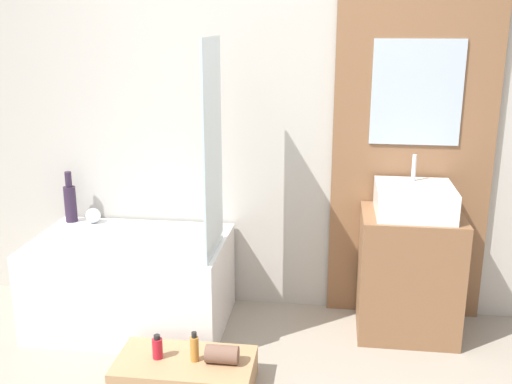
# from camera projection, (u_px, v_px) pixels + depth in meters

# --- Properties ---
(wall_tiled_back) EXTENTS (4.20, 0.06, 2.60)m
(wall_tiled_back) POSITION_uv_depth(u_px,v_px,m) (267.00, 101.00, 3.55)
(wall_tiled_back) COLOR #B7B2A8
(wall_tiled_back) RESTS_ON ground_plane
(wall_wood_accent) EXTENTS (0.92, 0.04, 2.60)m
(wall_wood_accent) POSITION_uv_depth(u_px,v_px,m) (415.00, 104.00, 3.39)
(wall_wood_accent) COLOR brown
(wall_wood_accent) RESTS_ON ground_plane
(bathtub) EXTENTS (1.11, 0.71, 0.53)m
(bathtub) POSITION_uv_depth(u_px,v_px,m) (132.00, 281.00, 3.54)
(bathtub) COLOR white
(bathtub) RESTS_ON ground_plane
(glass_shower_screen) EXTENTS (0.01, 0.45, 1.15)m
(glass_shower_screen) POSITION_uv_depth(u_px,v_px,m) (213.00, 149.00, 3.14)
(glass_shower_screen) COLOR silver
(glass_shower_screen) RESTS_ON bathtub
(wooden_step_bench) EXTENTS (0.68, 0.37, 0.15)m
(wooden_step_bench) POSITION_uv_depth(u_px,v_px,m) (185.00, 373.00, 2.96)
(wooden_step_bench) COLOR #A87F56
(wooden_step_bench) RESTS_ON ground_plane
(vanity_cabinet) EXTENTS (0.56, 0.45, 0.72)m
(vanity_cabinet) POSITION_uv_depth(u_px,v_px,m) (409.00, 274.00, 3.42)
(vanity_cabinet) COLOR brown
(vanity_cabinet) RESTS_ON ground_plane
(sink) EXTENTS (0.42, 0.40, 0.31)m
(sink) POSITION_uv_depth(u_px,v_px,m) (414.00, 200.00, 3.30)
(sink) COLOR white
(sink) RESTS_ON vanity_cabinet
(vase_tall_dark) EXTENTS (0.07, 0.07, 0.32)m
(vase_tall_dark) POSITION_uv_depth(u_px,v_px,m) (70.00, 201.00, 3.75)
(vase_tall_dark) COLOR #2D1E33
(vase_tall_dark) RESTS_ON bathtub
(vase_round_light) EXTENTS (0.09, 0.09, 0.09)m
(vase_round_light) POSITION_uv_depth(u_px,v_px,m) (93.00, 216.00, 3.75)
(vase_round_light) COLOR white
(vase_round_light) RESTS_ON bathtub
(bottle_soap_primary) EXTENTS (0.05, 0.05, 0.13)m
(bottle_soap_primary) POSITION_uv_depth(u_px,v_px,m) (157.00, 348.00, 2.94)
(bottle_soap_primary) COLOR #B21928
(bottle_soap_primary) RESTS_ON wooden_step_bench
(bottle_soap_secondary) EXTENTS (0.04, 0.04, 0.15)m
(bottle_soap_secondary) POSITION_uv_depth(u_px,v_px,m) (194.00, 348.00, 2.92)
(bottle_soap_secondary) COLOR #B2752D
(bottle_soap_secondary) RESTS_ON wooden_step_bench
(towel_roll) EXTENTS (0.16, 0.09, 0.09)m
(towel_roll) POSITION_uv_depth(u_px,v_px,m) (222.00, 354.00, 2.91)
(towel_roll) COLOR brown
(towel_roll) RESTS_ON wooden_step_bench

